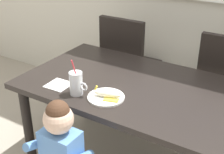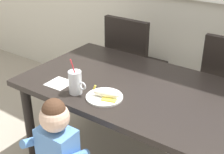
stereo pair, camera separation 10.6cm
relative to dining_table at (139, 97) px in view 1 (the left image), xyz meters
The scene contains 7 objects.
dining_table is the anchor object (origin of this frame).
dining_chair_left 0.81m from the dining_table, 124.88° to the left, with size 0.44×0.44×0.96m.
toddler_standing 0.64m from the dining_table, 107.13° to the right, with size 0.33×0.24×0.84m.
milk_cup 0.45m from the dining_table, 133.15° to the right, with size 0.13×0.08×0.25m.
snack_plate 0.29m from the dining_table, 112.11° to the right, with size 0.23×0.23×0.01m, color white.
peeled_banana 0.30m from the dining_table, 108.75° to the right, with size 0.18×0.12×0.07m.
paper_napkin 0.55m from the dining_table, 149.07° to the right, with size 0.15×0.15×0.00m, color white.
Camera 1 is at (0.80, -1.64, 1.68)m, focal length 49.79 mm.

